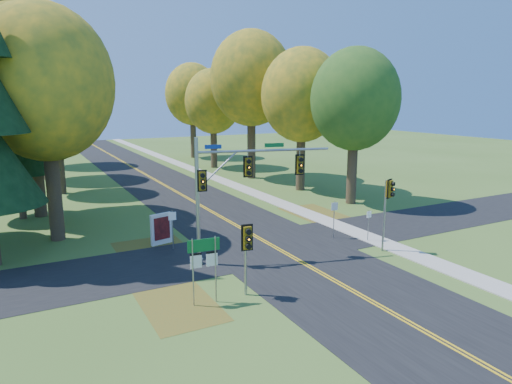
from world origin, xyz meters
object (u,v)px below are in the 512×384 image
east_signal_pole (388,197)px  route_sign_cluster (204,257)px  info_kiosk (161,229)px  traffic_mast (232,183)px

east_signal_pole → route_sign_cluster: east_signal_pole is taller
route_sign_cluster → info_kiosk: route_sign_cluster is taller
traffic_mast → east_signal_pole: size_ratio=1.71×
route_sign_cluster → info_kiosk: bearing=91.0°
traffic_mast → route_sign_cluster: size_ratio=2.44×
info_kiosk → traffic_mast: bearing=-75.9°
route_sign_cluster → info_kiosk: (0.71, 8.87, -1.15)m
traffic_mast → route_sign_cluster: traffic_mast is taller
info_kiosk → east_signal_pole: bearing=-48.4°
traffic_mast → info_kiosk: bearing=131.5°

